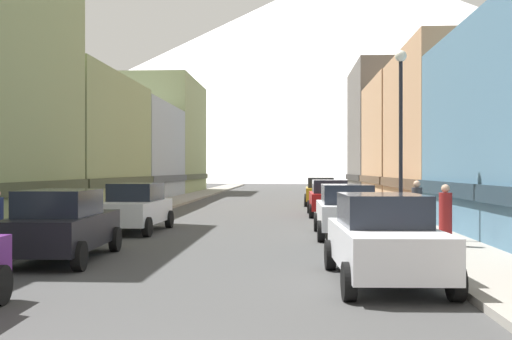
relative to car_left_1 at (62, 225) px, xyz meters
The scene contains 18 objects.
sidewalk_left 24.99m from the car_left_1, 95.64° to the left, with size 2.50×100.00×0.15m, color gray.
sidewalk_right 26.82m from the car_left_1, 67.99° to the left, with size 2.50×100.00×0.15m, color gray.
storefront_left_2 20.76m from the car_left_1, 111.68° to the left, with size 8.10×12.92×7.66m.
storefront_left_3 33.30m from the car_left_1, 104.06° to the left, with size 9.03×12.87×7.44m.
storefront_left_4 46.15m from the car_left_1, 98.63° to the left, with size 6.68×13.51×11.18m.
storefront_right_2 23.14m from the car_left_1, 47.53° to the left, with size 8.66×10.90×8.44m.
storefront_right_3 32.27m from the car_left_1, 62.06° to the left, with size 7.79×10.83×8.53m.
storefront_right_4 43.30m from the car_left_1, 69.05° to the left, with size 8.48×11.64×11.52m.
car_left_1 is the anchor object (origin of this frame).
car_left_2 7.10m from the car_left_1, 90.01° to the left, with size 2.16×4.45×1.78m.
car_right_0 8.01m from the car_left_1, 18.60° to the right, with size 2.20×4.46×1.78m.
car_right_1 9.62m from the car_left_1, 37.81° to the left, with size 2.07×4.41×1.78m.
car_right_2 17.05m from the car_left_1, 63.54° to the left, with size 2.07×4.40×1.78m.
car_right_3 25.28m from the car_left_1, 72.52° to the left, with size 2.16×4.44×1.78m.
pedestrian_1 10.32m from the car_left_1, 13.30° to the left, with size 0.36×0.36×1.72m.
pedestrian_2 11.83m from the car_left_1, 31.88° to the left, with size 0.36×0.36×1.76m.
streetlamp_right 10.56m from the car_left_1, 25.06° to the left, with size 0.36×0.36×5.86m.
mountain_backdrop 256.11m from the car_left_1, 82.36° to the left, with size 339.40×339.40×92.16m, color white.
Camera 1 is at (1.94, -4.75, 2.28)m, focal length 42.65 mm.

